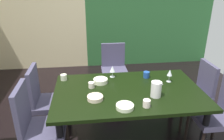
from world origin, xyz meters
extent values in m
cube|color=black|center=(0.00, 0.00, -0.01)|extent=(5.57, 5.32, 0.02)
cube|color=beige|center=(-1.50, 2.61, 1.44)|extent=(2.57, 0.10, 2.88)
cube|color=#2B6131|center=(1.28, 2.61, 1.44)|extent=(3.01, 0.10, 2.88)
cube|color=black|center=(0.25, -0.18, 0.73)|extent=(1.77, 1.09, 0.04)
cylinder|color=black|center=(-0.54, 0.26, 0.36)|extent=(0.07, 0.07, 0.71)
cylinder|color=black|center=(1.03, 0.26, 0.36)|extent=(0.07, 0.07, 0.71)
cylinder|color=black|center=(1.03, -0.63, 0.36)|extent=(0.07, 0.07, 0.71)
cube|color=#47435F|center=(0.24, 1.02, 0.48)|extent=(0.44, 0.44, 0.07)
cube|color=#47435F|center=(0.24, 1.22, 0.71)|extent=(0.42, 0.05, 0.46)
cylinder|color=black|center=(0.43, 0.83, 0.22)|extent=(0.04, 0.04, 0.44)
cylinder|color=black|center=(0.05, 0.83, 0.22)|extent=(0.04, 0.04, 0.44)
cylinder|color=black|center=(0.43, 1.21, 0.22)|extent=(0.04, 0.04, 0.44)
cylinder|color=black|center=(0.05, 1.21, 0.22)|extent=(0.04, 0.04, 0.44)
cube|color=#47435F|center=(1.21, 0.09, 0.48)|extent=(0.44, 0.44, 0.07)
cube|color=#47435F|center=(1.41, 0.09, 0.71)|extent=(0.05, 0.42, 0.46)
cylinder|color=black|center=(1.02, -0.10, 0.22)|extent=(0.04, 0.04, 0.44)
cylinder|color=black|center=(1.02, 0.28, 0.22)|extent=(0.04, 0.04, 0.44)
cylinder|color=black|center=(1.40, -0.10, 0.22)|extent=(0.04, 0.04, 0.44)
cylinder|color=black|center=(1.40, 0.28, 0.22)|extent=(0.04, 0.04, 0.44)
cube|color=#47435F|center=(-0.72, -0.46, 0.48)|extent=(0.44, 0.44, 0.07)
cube|color=#47435F|center=(-0.92, -0.46, 0.74)|extent=(0.05, 0.42, 0.53)
cylinder|color=black|center=(-0.53, -0.27, 0.22)|extent=(0.04, 0.04, 0.44)
cylinder|color=black|center=(-0.91, -0.27, 0.22)|extent=(0.04, 0.04, 0.44)
cube|color=#47435F|center=(-0.72, 0.09, 0.48)|extent=(0.44, 0.44, 0.07)
cube|color=#47435F|center=(-0.92, 0.09, 0.73)|extent=(0.05, 0.42, 0.50)
cylinder|color=black|center=(-0.53, 0.28, 0.22)|extent=(0.04, 0.04, 0.44)
cylinder|color=black|center=(-0.53, -0.10, 0.22)|extent=(0.04, 0.04, 0.44)
cylinder|color=black|center=(-0.91, 0.28, 0.22)|extent=(0.04, 0.04, 0.44)
cylinder|color=black|center=(-0.91, -0.10, 0.22)|extent=(0.04, 0.04, 0.44)
cube|color=#47435F|center=(1.21, -0.46, 0.48)|extent=(0.44, 0.44, 0.07)
cylinder|color=black|center=(1.02, -0.27, 0.22)|extent=(0.04, 0.04, 0.44)
cylinder|color=black|center=(1.40, -0.27, 0.22)|extent=(0.04, 0.04, 0.44)
cylinder|color=silver|center=(0.81, -0.01, 0.75)|extent=(0.06, 0.06, 0.00)
cylinder|color=silver|center=(0.81, -0.01, 0.80)|extent=(0.01, 0.01, 0.08)
cone|color=silver|center=(0.81, -0.01, 0.88)|extent=(0.07, 0.07, 0.08)
cylinder|color=silver|center=(0.10, 0.22, 0.75)|extent=(0.07, 0.07, 0.00)
cylinder|color=silver|center=(0.10, 0.22, 0.79)|extent=(0.01, 0.01, 0.07)
cone|color=silver|center=(0.10, 0.22, 0.87)|extent=(0.07, 0.07, 0.08)
cylinder|color=white|center=(-0.07, 0.06, 0.78)|extent=(0.18, 0.18, 0.05)
cylinder|color=beige|center=(-0.16, -0.35, 0.77)|extent=(0.18, 0.18, 0.05)
cylinder|color=silver|center=(0.14, -0.57, 0.77)|extent=(0.19, 0.19, 0.04)
cylinder|color=white|center=(-0.19, -0.06, 0.79)|extent=(0.07, 0.07, 0.07)
cylinder|color=#21499A|center=(0.56, 0.15, 0.79)|extent=(0.08, 0.08, 0.08)
cylinder|color=silver|center=(0.37, -0.56, 0.79)|extent=(0.08, 0.08, 0.08)
cylinder|color=silver|center=(-0.54, 0.20, 0.79)|extent=(0.08, 0.08, 0.08)
cylinder|color=white|center=(0.53, -0.36, 0.84)|extent=(0.12, 0.12, 0.18)
cone|color=white|center=(0.58, -0.36, 0.92)|extent=(0.04, 0.04, 0.03)
camera|label=1|loc=(-0.22, -2.46, 1.99)|focal=35.00mm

